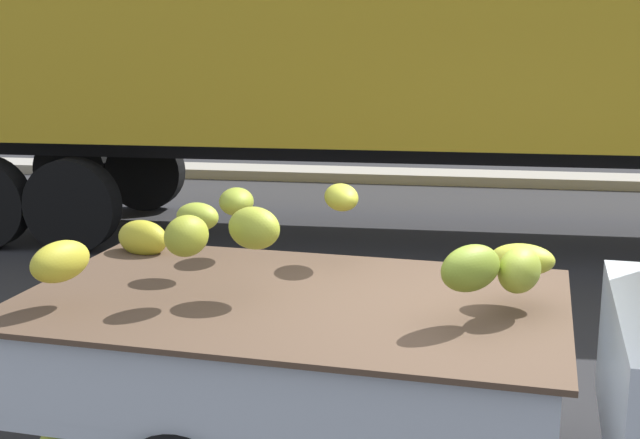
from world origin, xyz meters
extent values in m
cube|color=gray|center=(0.00, 9.88, 0.08)|extent=(80.00, 0.80, 0.16)
cube|color=silver|center=(-1.16, 0.00, 0.58)|extent=(2.95, 1.95, 0.08)
cube|color=silver|center=(-1.08, 0.82, 0.84)|extent=(2.80, 0.32, 0.44)
cube|color=silver|center=(-1.24, -0.82, 0.84)|extent=(2.80, 0.32, 0.44)
cube|color=silver|center=(0.21, -0.13, 0.84)|extent=(0.21, 1.69, 0.44)
cube|color=silver|center=(-2.53, 0.13, 0.84)|extent=(0.21, 1.69, 0.44)
cube|color=#B21914|center=(-1.08, 0.85, 0.80)|extent=(2.68, 0.27, 0.07)
cube|color=brown|center=(-1.16, 0.00, 1.07)|extent=(3.08, 2.09, 0.03)
ellipsoid|color=#95A730|center=(-1.66, 0.76, 1.44)|extent=(0.27, 0.33, 0.17)
ellipsoid|color=#99AB32|center=(-1.78, 0.31, 1.44)|extent=(0.32, 0.29, 0.16)
ellipsoid|color=gold|center=(-2.30, 0.77, 1.18)|extent=(0.43, 0.36, 0.23)
ellipsoid|color=gold|center=(-2.30, -0.39, 1.34)|extent=(0.31, 0.41, 0.21)
ellipsoid|color=#99A42C|center=(-1.67, -0.22, 1.45)|extent=(0.29, 0.32, 0.22)
ellipsoid|color=#97A932|center=(0.03, -0.13, 1.32)|extent=(0.31, 0.36, 0.23)
ellipsoid|color=olive|center=(-0.22, -0.32, 1.37)|extent=(0.39, 0.40, 0.23)
ellipsoid|color=#9CA92F|center=(-1.35, -0.05, 1.47)|extent=(0.37, 0.34, 0.23)
ellipsoid|color=gold|center=(-0.99, 0.71, 1.50)|extent=(0.30, 0.37, 0.16)
ellipsoid|color=gold|center=(0.05, 0.06, 1.33)|extent=(0.37, 0.28, 0.16)
cylinder|color=black|center=(-1.41, 0.84, 0.32)|extent=(0.66, 0.26, 0.64)
cube|color=gold|center=(-1.02, 5.82, 2.60)|extent=(12.03, 2.63, 2.70)
cube|color=black|center=(-1.02, 5.82, 1.10)|extent=(11.04, 0.52, 0.30)
cylinder|color=black|center=(-4.63, 6.98, 0.54)|extent=(1.08, 0.31, 1.08)
cylinder|color=black|center=(-4.61, 4.58, 0.54)|extent=(1.08, 0.31, 1.08)
cylinder|color=black|center=(-5.71, 6.97, 0.54)|extent=(1.08, 0.31, 1.08)
camera|label=1|loc=(-0.30, -4.35, 2.50)|focal=47.93mm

